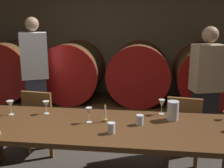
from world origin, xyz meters
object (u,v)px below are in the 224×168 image
Objects in this scene: wine_barrel_center_left at (73,71)px; cup_center at (140,120)px; chair_left at (42,118)px; guest_right at (205,90)px; cup_left at (111,128)px; wine_barrel_far_left at (12,70)px; wine_glass_left at (10,105)px; wine_barrel_far_right at (206,74)px; pitcher at (173,111)px; dining_table at (102,130)px; wine_glass_center_right at (89,112)px; wine_glass_center_left at (46,105)px; candle_right at (105,117)px; chair_right at (183,126)px; wine_barrel_center_right at (139,73)px; guest_left at (35,76)px; wine_glass_right at (162,104)px.

cup_center is at bearing -58.76° from wine_barrel_center_left.
wine_barrel_center_left reaches higher than chair_left.
guest_right is 16.16× the size of cup_left.
wine_glass_left is (0.91, -1.87, -0.00)m from wine_barrel_far_left.
pitcher is at bearing -110.85° from wine_barrel_far_right.
wine_glass_center_right is at bearing 159.62° from dining_table.
candle_right is at bearing -12.69° from wine_glass_center_left.
wine_barrel_center_left is at bearing -43.06° from guest_right.
guest_right is 2.42m from wine_glass_left.
wine_barrel_center_right is at bearing -59.01° from chair_right.
wine_barrel_far_right is 2.39m from candle_right.
cup_left is 0.35m from cup_center.
dining_table is 1.14m from chair_right.
cup_center is at bearing -117.43° from wine_barrel_far_right.
dining_table is at bearing -162.18° from pitcher.
wine_barrel_far_left and wine_barrel_far_right have the same top height.
guest_left reaches higher than wine_glass_right.
wine_glass_right is at bearing 26.68° from candle_right.
pitcher is 0.73m from cup_left.
pitcher is at bearing -77.22° from wine_barrel_center_right.
wine_glass_right is (1.44, -1.65, 0.00)m from wine_barrel_center_left.
wine_glass_right is at bearing 123.68° from pitcher.
wine_barrel_center_left is 2.21m from dining_table.
dining_table is at bearing 23.83° from guest_right.
wine_glass_left is (-0.22, -1.87, -0.00)m from wine_barrel_center_left.
wine_barrel_center_left is 1.38m from chair_left.
cup_center is at bearing 32.95° from guest_right.
wine_barrel_far_left is 1.00× the size of wine_barrel_center_right.
chair_right is 1.66m from wine_glass_center_left.
guest_left is (0.75, -0.75, 0.06)m from wine_barrel_far_left.
wine_barrel_center_left is at bearing 95.01° from wine_glass_center_left.
wine_glass_left is at bearing 75.35° from guest_left.
dining_table is (-1.41, -2.04, -0.18)m from wine_barrel_far_right.
wine_barrel_far_right is 2.74m from wine_glass_center_left.
chair_left is at bearing 153.09° from cup_center.
cup_left is (0.12, -0.18, 0.11)m from dining_table.
guest_right is at bearing 48.45° from cup_left.
wine_glass_center_right is at bearing 19.40° from guest_right.
wine_barrel_center_left is at bearing 109.01° from wine_glass_center_right.
wine_barrel_center_left is 0.60× the size of guest_right.
cup_center is (1.58, -1.24, -0.13)m from guest_left.
wine_barrel_far_left is 0.60× the size of guest_right.
wine_glass_right is (0.61, 0.39, 0.18)m from dining_table.
wine_barrel_center_left is 1.88m from wine_glass_left.
wine_glass_right is at bearing 130.91° from guest_left.
dining_table is (-0.31, -2.04, -0.18)m from wine_barrel_center_right.
wine_barrel_center_right is at bearing -64.81° from guest_right.
candle_right reaches higher than cup_center.
pitcher reaches higher than dining_table.
wine_barrel_center_right reaches higher than wine_glass_center_right.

